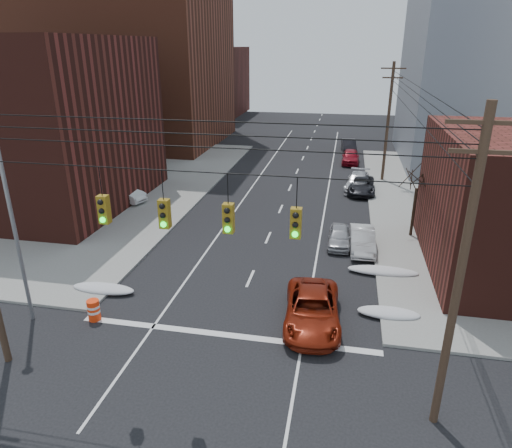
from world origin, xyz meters
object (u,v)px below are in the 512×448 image
at_px(red_pickup, 312,310).
at_px(lot_car_d, 87,185).
at_px(parked_car_c, 361,185).
at_px(parked_car_b, 362,240).
at_px(parked_car_d, 358,182).
at_px(construction_barrel, 94,310).
at_px(parked_car_f, 349,146).
at_px(parked_car_e, 351,157).
at_px(lot_car_a, 122,193).
at_px(lot_car_b, 114,185).
at_px(parked_car_a, 339,236).
at_px(lot_car_c, 26,203).

distance_m(red_pickup, lot_car_d, 26.78).
distance_m(parked_car_c, lot_car_d, 24.31).
bearing_deg(parked_car_c, parked_car_b, -89.93).
distance_m(parked_car_d, construction_barrel, 27.10).
distance_m(parked_car_c, parked_car_f, 16.77).
distance_m(parked_car_e, parked_car_f, 5.95).
distance_m(parked_car_e, lot_car_a, 25.61).
height_order(lot_car_a, construction_barrel, lot_car_a).
relative_size(red_pickup, parked_car_d, 1.06).
distance_m(lot_car_b, lot_car_d, 2.44).
bearing_deg(parked_car_b, parked_car_c, 87.37).
xyz_separation_m(parked_car_a, lot_car_d, (-22.17, 6.96, 0.17)).
distance_m(lot_car_c, lot_car_d, 5.69).
relative_size(lot_car_a, lot_car_c, 1.02).
relative_size(parked_car_c, parked_car_d, 0.97).
xyz_separation_m(parked_car_c, parked_car_e, (-0.98, 10.79, 0.07)).
xyz_separation_m(parked_car_e, parked_car_f, (-0.24, 5.94, -0.02)).
xyz_separation_m(parked_car_d, lot_car_b, (-21.06, -5.58, 0.11)).
height_order(parked_car_a, lot_car_c, lot_car_c).
xyz_separation_m(parked_car_b, lot_car_b, (-21.20, 7.69, 0.16)).
height_order(lot_car_a, lot_car_c, lot_car_a).
height_order(red_pickup, parked_car_f, red_pickup).
xyz_separation_m(red_pickup, lot_car_b, (-18.73, 16.71, 0.10)).
xyz_separation_m(parked_car_c, lot_car_a, (-19.64, -6.75, 0.16)).
xyz_separation_m(parked_car_e, construction_barrel, (-11.92, -34.01, -0.23)).
bearing_deg(construction_barrel, parked_car_c, 60.95).
height_order(lot_car_d, construction_barrel, lot_car_d).
distance_m(parked_car_a, parked_car_e, 22.86).
bearing_deg(parked_car_d, construction_barrel, -112.00).
height_order(parked_car_c, parked_car_f, parked_car_f).
height_order(parked_car_d, parked_car_e, parked_car_e).
bearing_deg(parked_car_c, parked_car_a, -96.84).
bearing_deg(lot_car_b, parked_car_c, -97.70).
bearing_deg(lot_car_a, parked_car_d, -51.71).
bearing_deg(lot_car_d, parked_car_e, -36.81).
distance_m(red_pickup, parked_car_f, 38.29).
bearing_deg(red_pickup, parked_car_b, 70.54).
relative_size(parked_car_f, lot_car_c, 1.08).
height_order(parked_car_c, lot_car_b, lot_car_b).
bearing_deg(parked_car_c, parked_car_d, 111.51).
relative_size(parked_car_a, lot_car_c, 0.87).
height_order(parked_car_c, parked_car_d, parked_car_d).
bearing_deg(lot_car_a, parked_car_b, -89.40).
bearing_deg(parked_car_e, lot_car_c, -138.95).
bearing_deg(lot_car_d, lot_car_c, 175.07).
distance_m(lot_car_a, lot_car_d, 4.44).
distance_m(lot_car_c, construction_barrel, 18.39).
xyz_separation_m(parked_car_f, lot_car_a, (-18.42, -23.48, 0.11)).
xyz_separation_m(parked_car_a, lot_car_b, (-19.74, 7.24, 0.24)).
bearing_deg(parked_car_a, lot_car_a, 163.56).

